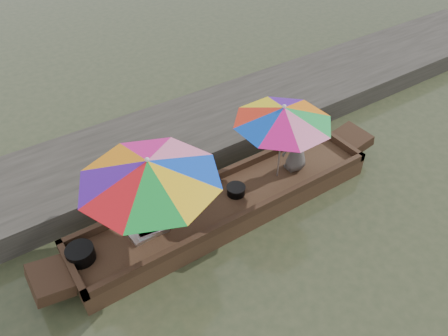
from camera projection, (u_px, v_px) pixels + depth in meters
water at (227, 213)px, 7.95m from camera, size 80.00×80.00×0.00m
dock at (168, 142)px, 9.18m from camera, size 22.00×2.20×0.50m
boat_hull at (227, 206)px, 7.83m from camera, size 5.69×1.20×0.35m
cooking_pot at (80, 254)px, 6.64m from camera, size 0.43×0.43×0.23m
tray_crayfish at (151, 228)px, 7.13m from camera, size 0.55×0.41×0.09m
tray_scallop at (145, 232)px, 7.09m from camera, size 0.54×0.39×0.06m
charcoal_grill at (236, 191)px, 7.78m from camera, size 0.32×0.32×0.15m
supply_bag at (186, 192)px, 7.68m from camera, size 0.34×0.30×0.26m
vendor at (297, 144)px, 8.01m from camera, size 0.59×0.40×1.16m
umbrella_bow at (153, 198)px, 6.63m from camera, size 2.19×2.19×1.55m
umbrella_stern at (281, 142)px, 7.71m from camera, size 2.30×2.30×1.55m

